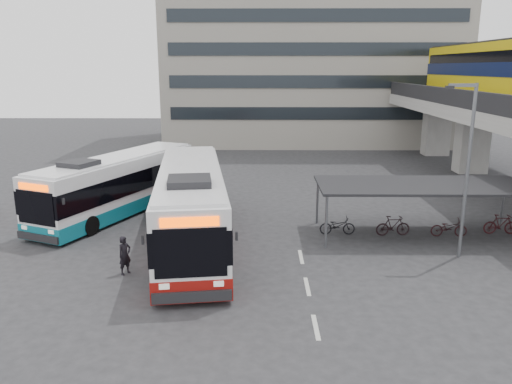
{
  "coord_description": "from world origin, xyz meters",
  "views": [
    {
      "loc": [
        0.75,
        -20.2,
        7.96
      ],
      "look_at": [
        0.52,
        3.53,
        2.0
      ],
      "focal_mm": 35.0,
      "sensor_mm": 36.0,
      "label": 1
    }
  ],
  "objects_px": {
    "lamp_post": "(466,161)",
    "bus_teal": "(119,185)",
    "pedestrian": "(125,255)",
    "bus_main": "(191,207)"
  },
  "relations": [
    {
      "from": "bus_main",
      "to": "bus_teal",
      "type": "xyz_separation_m",
      "value": [
        -4.71,
        5.0,
        -0.18
      ]
    },
    {
      "from": "bus_teal",
      "to": "bus_main",
      "type": "bearing_deg",
      "value": -23.77
    },
    {
      "from": "pedestrian",
      "to": "lamp_post",
      "type": "xyz_separation_m",
      "value": [
        13.82,
        1.97,
        3.41
      ]
    },
    {
      "from": "pedestrian",
      "to": "lamp_post",
      "type": "distance_m",
      "value": 14.37
    },
    {
      "from": "bus_teal",
      "to": "lamp_post",
      "type": "relative_size",
      "value": 1.6
    },
    {
      "from": "bus_main",
      "to": "lamp_post",
      "type": "distance_m",
      "value": 12.0
    },
    {
      "from": "lamp_post",
      "to": "bus_teal",
      "type": "bearing_deg",
      "value": 158.39
    },
    {
      "from": "bus_main",
      "to": "lamp_post",
      "type": "xyz_separation_m",
      "value": [
        11.65,
        -1.54,
        2.41
      ]
    },
    {
      "from": "bus_teal",
      "to": "lamp_post",
      "type": "bearing_deg",
      "value": 1.17
    },
    {
      "from": "bus_main",
      "to": "lamp_post",
      "type": "height_order",
      "value": "lamp_post"
    }
  ]
}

